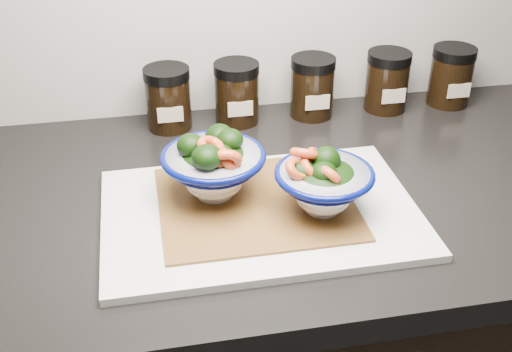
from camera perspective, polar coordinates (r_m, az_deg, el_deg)
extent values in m
cube|color=black|center=(1.03, 7.39, -1.43)|extent=(3.50, 0.60, 0.04)
cube|color=silver|center=(0.93, 0.39, -3.31)|extent=(0.45, 0.30, 0.01)
cube|color=olive|center=(0.93, 0.00, -2.41)|extent=(0.28, 0.24, 0.00)
cylinder|color=white|center=(0.95, -3.70, -1.34)|extent=(0.05, 0.05, 0.01)
ellipsoid|color=white|center=(0.94, -3.74, -0.49)|extent=(0.08, 0.08, 0.04)
torus|color=#050C50|center=(0.92, -3.82, 1.74)|extent=(0.15, 0.15, 0.01)
torus|color=#050C50|center=(0.93, -3.79, 0.91)|extent=(0.13, 0.13, 0.00)
ellipsoid|color=black|center=(0.92, -3.80, 1.14)|extent=(0.11, 0.11, 0.05)
ellipsoid|color=black|center=(0.95, -3.25, 3.24)|extent=(0.05, 0.05, 0.05)
cylinder|color=#477233|center=(0.95, -3.22, 2.39)|extent=(0.02, 0.01, 0.03)
ellipsoid|color=black|center=(0.93, -2.33, 3.23)|extent=(0.04, 0.04, 0.03)
cylinder|color=#477233|center=(0.93, -2.31, 2.49)|extent=(0.02, 0.01, 0.03)
ellipsoid|color=black|center=(0.90, -3.06, 1.72)|extent=(0.04, 0.04, 0.03)
cylinder|color=#477233|center=(0.91, -3.04, 1.02)|extent=(0.01, 0.02, 0.03)
ellipsoid|color=black|center=(0.91, -5.82, 2.71)|extent=(0.04, 0.04, 0.03)
cylinder|color=#477233|center=(0.92, -5.78, 1.95)|extent=(0.01, 0.01, 0.03)
ellipsoid|color=black|center=(0.87, -4.39, 1.69)|extent=(0.04, 0.04, 0.03)
cylinder|color=#477233|center=(0.88, -4.35, 0.85)|extent=(0.02, 0.01, 0.03)
torus|color=#D85928|center=(0.89, -2.41, 1.47)|extent=(0.05, 0.05, 0.04)
torus|color=#D85928|center=(0.94, -2.69, 2.76)|extent=(0.06, 0.06, 0.05)
torus|color=#D85928|center=(0.88, -2.65, 1.44)|extent=(0.05, 0.04, 0.05)
torus|color=#D85928|center=(0.89, -4.05, 2.68)|extent=(0.06, 0.06, 0.04)
cylinder|color=#CCBC8E|center=(0.92, -2.53, 2.79)|extent=(0.02, 0.02, 0.01)
cylinder|color=white|center=(0.92, 5.94, -2.68)|extent=(0.05, 0.05, 0.01)
ellipsoid|color=white|center=(0.91, 5.99, -1.89)|extent=(0.08, 0.08, 0.03)
torus|color=#050C50|center=(0.89, 6.12, 0.19)|extent=(0.14, 0.14, 0.01)
torus|color=#050C50|center=(0.90, 6.07, -0.59)|extent=(0.12, 0.12, 0.00)
ellipsoid|color=black|center=(0.89, 6.09, -0.37)|extent=(0.10, 0.10, 0.05)
ellipsoid|color=black|center=(0.89, 4.11, 0.27)|extent=(0.04, 0.04, 0.04)
cylinder|color=#477233|center=(0.89, 4.08, -0.52)|extent=(0.02, 0.02, 0.03)
ellipsoid|color=black|center=(0.89, 6.25, 1.32)|extent=(0.04, 0.04, 0.04)
cylinder|color=#477233|center=(0.90, 6.19, 0.52)|extent=(0.02, 0.02, 0.03)
ellipsoid|color=black|center=(0.88, 6.02, 0.25)|extent=(0.04, 0.04, 0.03)
cylinder|color=#477233|center=(0.88, 5.98, -0.47)|extent=(0.02, 0.01, 0.03)
torus|color=#D85928|center=(0.87, 3.74, 0.57)|extent=(0.05, 0.06, 0.05)
torus|color=#D85928|center=(0.87, 6.48, 0.03)|extent=(0.05, 0.05, 0.05)
torus|color=#D85928|center=(0.88, 4.93, 0.82)|extent=(0.05, 0.05, 0.05)
torus|color=#D85928|center=(0.88, 4.30, 1.99)|extent=(0.05, 0.05, 0.04)
torus|color=#D85928|center=(0.91, 5.38, 1.64)|extent=(0.05, 0.06, 0.05)
cylinder|color=#CCBC8E|center=(0.91, 6.57, 1.25)|extent=(0.02, 0.02, 0.01)
cylinder|color=black|center=(1.16, -7.78, 6.45)|extent=(0.08, 0.08, 0.09)
cylinder|color=black|center=(1.14, -7.99, 9.02)|extent=(0.08, 0.08, 0.02)
cube|color=#C6B793|center=(1.13, -7.62, 5.42)|extent=(0.04, 0.00, 0.03)
cylinder|color=black|center=(1.17, -1.72, 6.99)|extent=(0.08, 0.08, 0.09)
cylinder|color=black|center=(1.15, -1.76, 9.55)|extent=(0.08, 0.08, 0.02)
cube|color=#C6B793|center=(1.14, -1.39, 5.98)|extent=(0.05, 0.00, 0.03)
cylinder|color=black|center=(1.20, 5.00, 7.50)|extent=(0.08, 0.08, 0.09)
cylinder|color=black|center=(1.18, 5.13, 10.00)|extent=(0.08, 0.08, 0.02)
cube|color=#C6B793|center=(1.17, 5.49, 6.52)|extent=(0.04, 0.00, 0.03)
cylinder|color=black|center=(1.25, 11.52, 7.89)|extent=(0.08, 0.08, 0.09)
cylinder|color=black|center=(1.23, 11.80, 10.31)|extent=(0.08, 0.08, 0.02)
cube|color=#C6B793|center=(1.22, 12.15, 6.95)|extent=(0.04, 0.00, 0.03)
cylinder|color=black|center=(1.30, 16.89, 8.14)|extent=(0.08, 0.08, 0.09)
cylinder|color=black|center=(1.28, 17.28, 10.45)|extent=(0.08, 0.08, 0.02)
cube|color=#C6B793|center=(1.27, 17.60, 7.23)|extent=(0.05, 0.00, 0.03)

